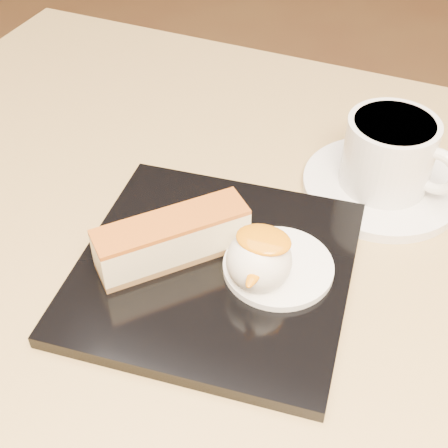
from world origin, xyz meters
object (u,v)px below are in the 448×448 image
at_px(table, 178,380).
at_px(cheesecake, 172,239).
at_px(dessert_plate, 215,269).
at_px(saucer, 381,186).
at_px(coffee_cup, 391,153).
at_px(ice_cream_scoop, 259,260).

bearing_deg(table, cheesecake, 90.93).
relative_size(dessert_plate, saucer, 1.47).
relative_size(dessert_plate, coffee_cup, 2.00).
height_order(dessert_plate, coffee_cup, coffee_cup).
bearing_deg(coffee_cup, table, -114.67).
xyz_separation_m(dessert_plate, coffee_cup, (0.11, 0.16, 0.04)).
height_order(cheesecake, coffee_cup, coffee_cup).
distance_m(cheesecake, ice_cream_scoop, 0.08).
bearing_deg(coffee_cup, dessert_plate, -109.48).
bearing_deg(dessert_plate, ice_cream_scoop, -7.13).
distance_m(ice_cream_scoop, saucer, 0.18).
bearing_deg(cheesecake, coffee_cup, 2.09).
relative_size(cheesecake, saucer, 0.77).
distance_m(saucer, coffee_cup, 0.04).
height_order(ice_cream_scoop, saucer, ice_cream_scoop).
relative_size(dessert_plate, cheesecake, 1.89).
distance_m(cheesecake, coffee_cup, 0.22).
xyz_separation_m(table, saucer, (0.14, 0.18, 0.16)).
bearing_deg(coffee_cup, cheesecake, -116.49).
distance_m(dessert_plate, saucer, 0.19).
xyz_separation_m(table, coffee_cup, (0.14, 0.18, 0.20)).
xyz_separation_m(cheesecake, ice_cream_scoop, (0.08, -0.00, 0.01)).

